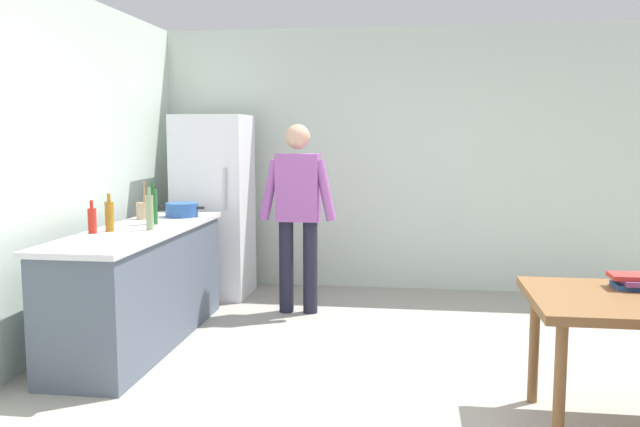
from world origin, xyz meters
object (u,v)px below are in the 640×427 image
at_px(bottle_wine_green, 153,206).
at_px(book_stack, 638,282).
at_px(utensil_jar, 143,210).
at_px(bottle_oil_amber, 109,216).
at_px(bottle_sauce_red, 92,220).
at_px(bottle_vinegar_tall, 150,212).
at_px(refrigerator, 214,206).
at_px(person, 298,206).
at_px(cooking_pot, 182,210).

height_order(bottle_wine_green, book_stack, bottle_wine_green).
xyz_separation_m(utensil_jar, book_stack, (3.50, -1.43, -0.19)).
height_order(bottle_oil_amber, bottle_sauce_red, bottle_oil_amber).
xyz_separation_m(bottle_sauce_red, bottle_vinegar_tall, (0.34, 0.22, 0.04)).
bearing_deg(bottle_oil_amber, bottle_sauce_red, -126.83).
distance_m(refrigerator, bottle_oil_amber, 1.81).
bearing_deg(book_stack, bottle_vinegar_tall, 165.49).
distance_m(refrigerator, bottle_wine_green, 1.38).
relative_size(person, book_stack, 6.18).
bearing_deg(cooking_pot, person, 17.89).
xyz_separation_m(cooking_pot, utensil_jar, (-0.27, -0.20, 0.02)).
distance_m(cooking_pot, bottle_wine_green, 0.51).
distance_m(person, bottle_sauce_red, 1.85).
bearing_deg(bottle_oil_amber, refrigerator, 82.39).
relative_size(person, utensil_jar, 5.31).
relative_size(refrigerator, bottle_sauce_red, 7.50).
relative_size(utensil_jar, bottle_wine_green, 0.94).
height_order(bottle_oil_amber, bottle_wine_green, bottle_wine_green).
bearing_deg(cooking_pot, bottle_oil_amber, -103.43).
relative_size(cooking_pot, bottle_wine_green, 1.18).
distance_m(bottle_oil_amber, bottle_sauce_red, 0.14).
xyz_separation_m(bottle_wine_green, bottle_vinegar_tall, (0.10, -0.31, -0.01)).
xyz_separation_m(person, book_stack, (2.27, -1.95, -0.19)).
distance_m(bottle_sauce_red, bottle_vinegar_tall, 0.41).
xyz_separation_m(bottle_oil_amber, bottle_vinegar_tall, (0.26, 0.11, 0.02)).
height_order(cooking_pot, book_stack, cooking_pot).
xyz_separation_m(refrigerator, bottle_vinegar_tall, (0.02, -1.68, 0.14)).
bearing_deg(refrigerator, bottle_sauce_red, -99.57).
xyz_separation_m(utensil_jar, bottle_sauce_red, (-0.03, -0.83, 0.02)).
relative_size(bottle_oil_amber, bottle_vinegar_tall, 0.88).
height_order(cooking_pot, utensil_jar, utensil_jar).
bearing_deg(bottle_oil_amber, bottle_vinegar_tall, 23.03).
relative_size(refrigerator, book_stack, 6.54).
relative_size(utensil_jar, bottle_vinegar_tall, 1.00).
relative_size(bottle_sauce_red, bottle_vinegar_tall, 0.75).
bearing_deg(refrigerator, book_stack, -37.87).
height_order(refrigerator, bottle_oil_amber, refrigerator).
height_order(person, bottle_wine_green, person).
bearing_deg(bottle_vinegar_tall, bottle_sauce_red, -147.45).
bearing_deg(bottle_oil_amber, utensil_jar, 93.76).
relative_size(bottle_oil_amber, bottle_sauce_red, 1.17).
height_order(refrigerator, bottle_vinegar_tall, refrigerator).
height_order(refrigerator, cooking_pot, refrigerator).
distance_m(bottle_wine_green, book_stack, 3.49).
height_order(person, cooking_pot, person).
bearing_deg(bottle_sauce_red, bottle_wine_green, 65.43).
bearing_deg(bottle_sauce_red, cooking_pot, 73.71).
bearing_deg(utensil_jar, refrigerator, 75.03).
relative_size(refrigerator, bottle_vinegar_tall, 5.62).
bearing_deg(refrigerator, person, -30.23).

